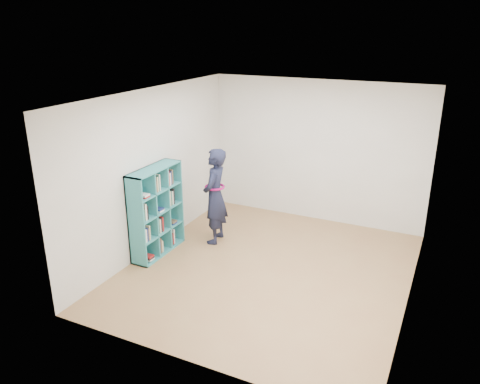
% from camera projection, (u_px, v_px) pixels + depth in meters
% --- Properties ---
extents(floor, '(4.50, 4.50, 0.00)m').
position_uv_depth(floor, '(268.00, 270.00, 7.05)').
color(floor, '#956944').
rests_on(floor, ground).
extents(ceiling, '(4.50, 4.50, 0.00)m').
position_uv_depth(ceiling, '(272.00, 96.00, 6.16)').
color(ceiling, white).
rests_on(ceiling, wall_back).
extents(wall_left, '(0.02, 4.50, 2.60)m').
position_uv_depth(wall_left, '(153.00, 171.00, 7.41)').
color(wall_left, beige).
rests_on(wall_left, floor).
extents(wall_right, '(0.02, 4.50, 2.60)m').
position_uv_depth(wall_right, '(420.00, 212.00, 5.79)').
color(wall_right, beige).
rests_on(wall_right, floor).
extents(wall_back, '(4.00, 0.02, 2.60)m').
position_uv_depth(wall_back, '(316.00, 152.00, 8.51)').
color(wall_back, beige).
rests_on(wall_back, floor).
extents(wall_front, '(4.00, 0.02, 2.60)m').
position_uv_depth(wall_front, '(186.00, 256.00, 4.69)').
color(wall_front, beige).
rests_on(wall_front, floor).
extents(bookshelf, '(0.31, 1.07, 1.43)m').
position_uv_depth(bookshelf, '(155.00, 212.00, 7.38)').
color(bookshelf, teal).
rests_on(bookshelf, floor).
extents(person, '(0.48, 0.65, 1.62)m').
position_uv_depth(person, '(215.00, 196.00, 7.73)').
color(person, black).
rests_on(person, floor).
extents(smartphone, '(0.03, 0.11, 0.13)m').
position_uv_depth(smartphone, '(208.00, 188.00, 7.81)').
color(smartphone, silver).
rests_on(smartphone, person).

